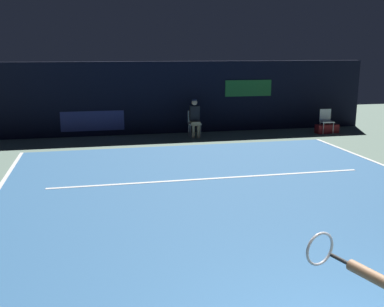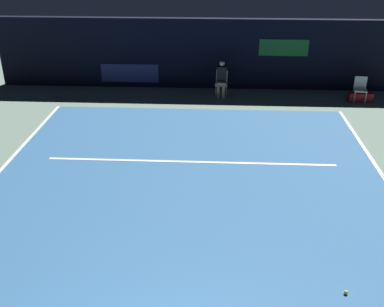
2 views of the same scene
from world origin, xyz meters
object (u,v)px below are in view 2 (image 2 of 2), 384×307
courtside_chair_near (360,88)px  equipment_bag (360,97)px  line_judge_on_chair (221,78)px  tennis_ball (346,292)px

courtside_chair_near → equipment_bag: courtside_chair_near is taller
line_judge_on_chair → tennis_ball: bearing=-78.5°
tennis_ball → equipment_bag: (2.88, 9.72, 0.11)m
line_judge_on_chair → courtside_chair_near: size_ratio=1.50×
courtside_chair_near → equipment_bag: bearing=8.4°
courtside_chair_near → equipment_bag: (0.05, 0.01, -0.34)m
line_judge_on_chair → courtside_chair_near: 4.88m
tennis_ball → equipment_bag: size_ratio=0.08×
courtside_chair_near → tennis_ball: 10.12m
courtside_chair_near → tennis_ball: bearing=-106.2°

